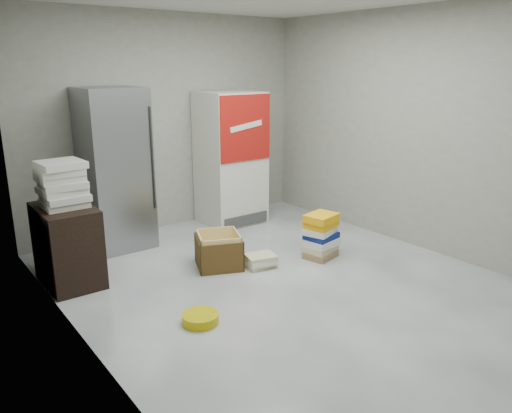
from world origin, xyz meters
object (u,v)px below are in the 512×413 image
(wood_shelf, at_px, (67,245))
(cardboard_box, at_px, (219,253))
(steel_fridge, at_px, (115,169))
(coke_cooler, at_px, (231,158))
(phonebook_stack_main, at_px, (321,236))

(wood_shelf, relative_size, cardboard_box, 1.30)
(steel_fridge, bearing_deg, coke_cooler, -0.18)
(steel_fridge, xyz_separation_m, coke_cooler, (1.65, -0.01, -0.05))
(steel_fridge, bearing_deg, phonebook_stack_main, -46.21)
(steel_fridge, xyz_separation_m, phonebook_stack_main, (1.69, -1.77, -0.69))
(coke_cooler, relative_size, cardboard_box, 2.92)
(phonebook_stack_main, xyz_separation_m, cardboard_box, (-1.09, 0.47, -0.10))
(coke_cooler, bearing_deg, cardboard_box, -129.03)
(coke_cooler, height_order, phonebook_stack_main, coke_cooler)
(wood_shelf, xyz_separation_m, phonebook_stack_main, (2.52, -1.04, -0.14))
(coke_cooler, xyz_separation_m, cardboard_box, (-1.04, -1.29, -0.75))
(steel_fridge, distance_m, cardboard_box, 1.63)
(phonebook_stack_main, distance_m, cardboard_box, 1.19)
(cardboard_box, bearing_deg, steel_fridge, 137.65)
(cardboard_box, bearing_deg, coke_cooler, 73.46)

